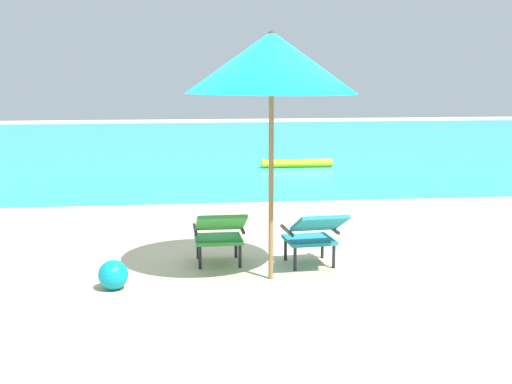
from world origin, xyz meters
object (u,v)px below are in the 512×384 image
object	(u,v)px
lounge_chair_right	(314,233)
beach_ball	(113,275)
lounge_chair_left	(220,232)
beach_umbrella_center	(272,63)
swim_buoy	(297,163)

from	to	relation	value
lounge_chair_right	beach_ball	distance (m)	2.19
lounge_chair_left	lounge_chair_right	world-z (taller)	same
beach_umbrella_center	beach_ball	bearing A→B (deg)	-174.15
lounge_chair_left	beach_ball	size ratio (longest dim) A/B	2.96
swim_buoy	lounge_chair_right	xyz separation A→B (m)	(-1.27, -7.96, 0.31)
swim_buoy	lounge_chair_right	size ratio (longest dim) A/B	1.75
lounge_chair_left	beach_umbrella_center	xyz separation A→B (m)	(0.50, -0.48, 1.82)
beach_ball	lounge_chair_left	bearing A→B (deg)	30.41
beach_umbrella_center	beach_ball	size ratio (longest dim) A/B	8.52
lounge_chair_right	beach_ball	world-z (taller)	lounge_chair_right
swim_buoy	beach_ball	size ratio (longest dim) A/B	5.38
lounge_chair_left	beach_umbrella_center	bearing A→B (deg)	-44.07
lounge_chair_right	beach_ball	bearing A→B (deg)	-167.01
beach_umbrella_center	swim_buoy	bearing A→B (deg)	77.82
lounge_chair_left	beach_umbrella_center	size ratio (longest dim) A/B	0.35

